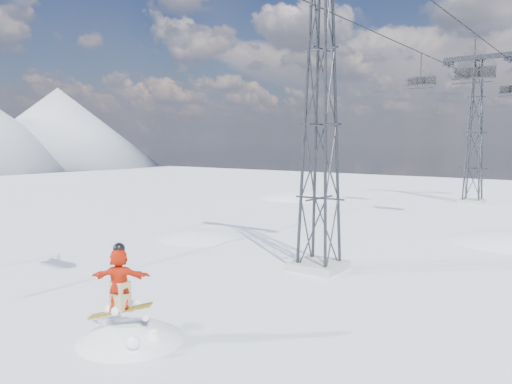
# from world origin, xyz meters

# --- Properties ---
(ground) EXTENTS (120.00, 120.00, 0.00)m
(ground) POSITION_xyz_m (0.00, 0.00, 0.00)
(ground) COLOR white
(ground) RESTS_ON ground
(snow_terrain) EXTENTS (39.00, 37.00, 22.00)m
(snow_terrain) POSITION_xyz_m (-4.77, 21.24, -9.59)
(snow_terrain) COLOR white
(snow_terrain) RESTS_ON ground
(lift_tower_near) EXTENTS (5.20, 1.80, 11.43)m
(lift_tower_near) POSITION_xyz_m (0.80, 8.00, 5.47)
(lift_tower_near) COLOR #999999
(lift_tower_near) RESTS_ON ground
(lift_tower_far) EXTENTS (5.20, 1.80, 11.43)m
(lift_tower_far) POSITION_xyz_m (0.80, 33.00, 5.47)
(lift_tower_far) COLOR #999999
(lift_tower_far) RESTS_ON ground
(haul_cables) EXTENTS (4.46, 51.00, 0.06)m
(haul_cables) POSITION_xyz_m (0.80, 19.50, 10.85)
(haul_cables) COLOR black
(haul_cables) RESTS_ON ground
(lift_chair_mid) EXTENTS (2.21, 0.64, 2.74)m
(lift_chair_mid) POSITION_xyz_m (3.00, 21.94, 8.66)
(lift_chair_mid) COLOR black
(lift_chair_mid) RESTS_ON ground
(lift_chair_far) EXTENTS (1.94, 0.56, 2.41)m
(lift_chair_far) POSITION_xyz_m (-1.40, 26.32, 8.92)
(lift_chair_far) COLOR black
(lift_chair_far) RESTS_ON ground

